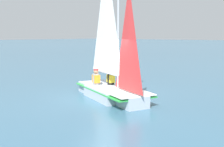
{
  "coord_description": "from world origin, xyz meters",
  "views": [
    {
      "loc": [
        -8.86,
        -7.53,
        2.67
      ],
      "look_at": [
        0.0,
        0.0,
        1.06
      ],
      "focal_mm": 45.0,
      "sensor_mm": 36.0,
      "label": 1
    }
  ],
  "objects": [
    {
      "name": "ground_plane",
      "position": [
        0.0,
        0.0,
        0.0
      ],
      "size": [
        260.0,
        260.0,
        0.0
      ],
      "primitive_type": "plane",
      "color": "#38607A"
    },
    {
      "name": "sailboat_main",
      "position": [
        0.01,
        0.02,
        0.85
      ],
      "size": [
        3.1,
        4.51,
        6.15
      ],
      "rotation": [
        0.0,
        0.0,
        4.33
      ],
      "color": "#B2BCCC",
      "rests_on": "ground_plane"
    },
    {
      "name": "sailor_helm",
      "position": [
        0.52,
        0.52,
        0.63
      ],
      "size": [
        0.39,
        0.41,
        1.16
      ],
      "rotation": [
        0.0,
        0.0,
        4.33
      ],
      "color": "black",
      "rests_on": "ground_plane"
    },
    {
      "name": "sailor_crew",
      "position": [
        0.06,
        0.98,
        0.63
      ],
      "size": [
        0.39,
        0.41,
        1.16
      ],
      "rotation": [
        0.0,
        0.0,
        4.33
      ],
      "color": "black",
      "rests_on": "ground_plane"
    }
  ]
}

